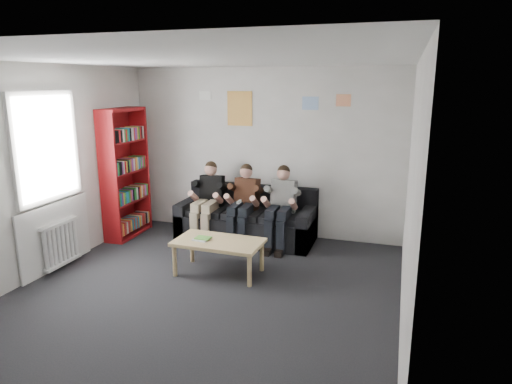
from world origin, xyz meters
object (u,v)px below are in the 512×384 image
Objects in this scene: sofa at (247,221)px; person_middle at (243,205)px; coffee_table at (219,244)px; person_left at (207,201)px; bookshelf at (126,173)px; person_right at (280,207)px.

person_middle is (-0.00, -0.19, 0.32)m from sofa.
coffee_table is 0.92× the size of person_left.
bookshelf is at bearing -177.08° from person_left.
sofa is at bearing 96.70° from person_middle.
person_middle is at bearing 4.22° from bookshelf.
person_left is 1.01× the size of person_middle.
person_middle is (0.60, 0.00, -0.00)m from person_left.
bookshelf is 1.82× the size of coffee_table.
person_left is at bearing 7.11° from bookshelf.
bookshelf is 1.98m from person_middle.
bookshelf is at bearing -167.87° from sofa.
person_middle is at bearing 94.35° from coffee_table.
coffee_table is (0.09, -1.41, 0.10)m from sofa.
person_left is 0.60m from person_middle.
bookshelf is (-1.92, -0.41, 0.74)m from sofa.
coffee_table is 0.91× the size of person_right.
sofa is at bearing 93.75° from coffee_table.
person_right is at bearing -6.49° from person_left.
sofa is 0.71m from person_right.
person_right is at bearing 2.67° from bookshelf.
person_left is at bearing 119.69° from coffee_table.
person_middle is 0.99× the size of person_right.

